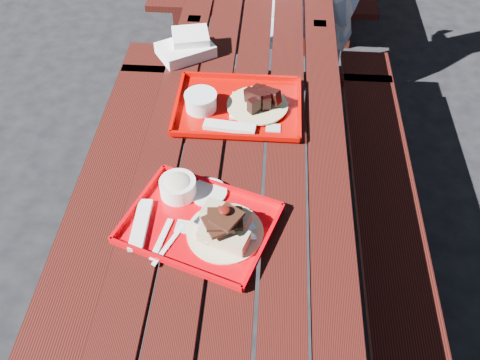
# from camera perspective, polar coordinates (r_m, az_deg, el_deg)

# --- Properties ---
(ground) EXTENTS (60.00, 60.00, 0.00)m
(ground) POSITION_cam_1_polar(r_m,az_deg,el_deg) (2.47, 0.25, -10.58)
(ground) COLOR black
(ground) RESTS_ON ground
(picnic_table_near) EXTENTS (1.41, 2.40, 0.75)m
(picnic_table_near) POSITION_cam_1_polar(r_m,az_deg,el_deg) (2.02, 0.30, -1.96)
(picnic_table_near) COLOR #3C100B
(picnic_table_near) RESTS_ON ground
(near_tray) EXTENTS (0.54, 0.47, 0.14)m
(near_tray) POSITION_cam_1_polar(r_m,az_deg,el_deg) (1.68, -4.10, -3.72)
(near_tray) COLOR #D20008
(near_tray) RESTS_ON picnic_table_near
(far_tray) EXTENTS (0.49, 0.38, 0.08)m
(far_tray) POSITION_cam_1_polar(r_m,az_deg,el_deg) (2.08, -0.46, 7.96)
(far_tray) COLOR #B70400
(far_tray) RESTS_ON picnic_table_near
(white_cloth) EXTENTS (0.28, 0.26, 0.09)m
(white_cloth) POSITION_cam_1_polar(r_m,az_deg,el_deg) (2.40, -5.67, 14.01)
(white_cloth) COLOR white
(white_cloth) RESTS_ON picnic_table_near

